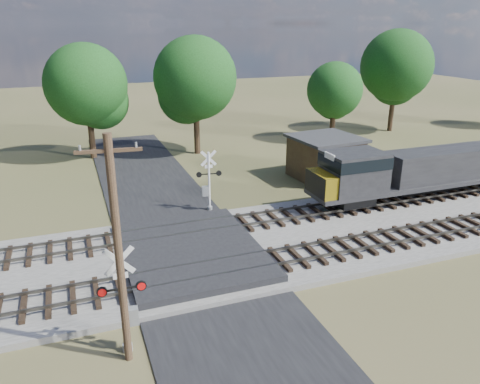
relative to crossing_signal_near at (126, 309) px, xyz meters
name	(u,v)px	position (x,y,z in m)	size (l,w,h in m)	color
ground	(194,261)	(4.10, 6.01, -1.82)	(160.00, 160.00, 0.00)	#484D29
ballast_bed	(353,228)	(14.10, 6.51, -1.67)	(140.00, 10.00, 0.30)	gray
road	(194,261)	(4.10, 6.01, -1.78)	(7.00, 60.00, 0.08)	black
crossing_panel	(191,252)	(4.10, 6.51, -1.51)	(7.00, 9.00, 0.62)	#262628
track_near	(264,262)	(7.22, 4.01, -1.41)	(140.00, 2.60, 0.33)	black
track_far	(231,224)	(7.22, 9.01, -1.41)	(140.00, 2.60, 0.33)	black
crossing_signal_near	(126,309)	(0.00, 0.00, 0.00)	(1.77, 0.38, 4.38)	silver
crossing_signal_far	(208,186)	(6.86, 12.49, -0.10)	(1.67, 0.38, 4.13)	silver
utility_pole	(118,249)	(-0.11, -0.46, 2.69)	(2.08, 0.35, 8.52)	#382319
equipment_shed	(325,157)	(17.62, 16.04, -0.11)	(5.38, 5.38, 3.38)	#412B1B
treeline	(152,81)	(6.28, 27.45, 5.07)	(79.24, 12.17, 11.56)	black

